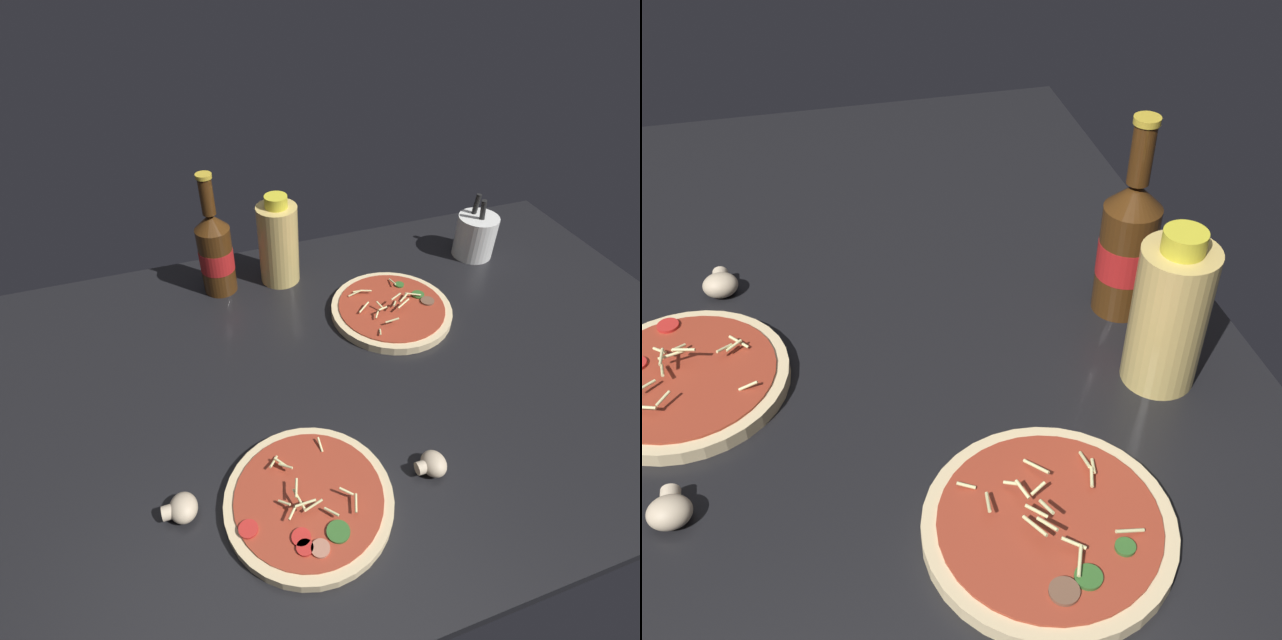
% 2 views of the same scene
% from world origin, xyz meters
% --- Properties ---
extents(counter_slab, '(1.60, 0.90, 0.03)m').
position_xyz_m(counter_slab, '(0.00, 0.00, 0.01)').
color(counter_slab, black).
rests_on(counter_slab, ground).
extents(pizza_near, '(0.24, 0.24, 0.05)m').
position_xyz_m(pizza_near, '(-0.08, -0.24, 0.04)').
color(pizza_near, beige).
rests_on(pizza_near, counter_slab).
extents(pizza_far, '(0.25, 0.25, 0.05)m').
position_xyz_m(pizza_far, '(0.22, 0.12, 0.04)').
color(pizza_far, beige).
rests_on(pizza_far, counter_slab).
extents(beer_bottle, '(0.07, 0.07, 0.27)m').
position_xyz_m(beer_bottle, '(-0.10, 0.32, 0.12)').
color(beer_bottle, '#47280F').
rests_on(beer_bottle, counter_slab).
extents(oil_bottle, '(0.09, 0.09, 0.21)m').
position_xyz_m(oil_bottle, '(0.03, 0.31, 0.12)').
color(oil_bottle, '#D6B766').
rests_on(oil_bottle, counter_slab).
extents(mushroom_left, '(0.05, 0.05, 0.03)m').
position_xyz_m(mushroom_left, '(-0.25, -0.19, 0.04)').
color(mushroom_left, beige).
rests_on(mushroom_left, counter_slab).
extents(mushroom_right, '(0.05, 0.05, 0.03)m').
position_xyz_m(mushroom_right, '(0.11, -0.24, 0.04)').
color(mushroom_right, beige).
rests_on(mushroom_right, counter_slab).
extents(utensil_crock, '(0.09, 0.09, 0.15)m').
position_xyz_m(utensil_crock, '(0.50, 0.26, 0.08)').
color(utensil_crock, silver).
rests_on(utensil_crock, counter_slab).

